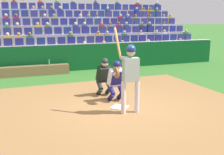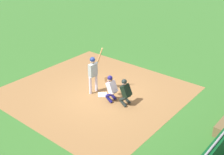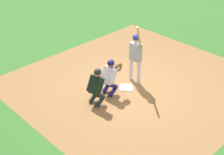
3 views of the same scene
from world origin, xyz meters
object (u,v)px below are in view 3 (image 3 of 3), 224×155
Objects in this scene: catcher_crouching at (110,75)px; home_plate_umpire at (96,85)px; home_plate_marker at (126,87)px; batter_at_plate at (136,53)px.

catcher_crouching is 0.74m from home_plate_umpire.
home_plate_umpire is at bearing -89.81° from home_plate_marker.
home_plate_marker is 1.53m from home_plate_umpire.
batter_at_plate is 1.95m from home_plate_umpire.
batter_at_plate reaches higher than catcher_crouching.
home_plate_umpire is (0.14, -0.72, -0.02)m from catcher_crouching.
catcher_crouching is (-0.13, -0.64, 0.70)m from home_plate_marker.
batter_at_plate is 1.25m from catcher_crouching.
batter_at_plate is at bearing 87.41° from catcher_crouching.
catcher_crouching is at bearing 100.80° from home_plate_umpire.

